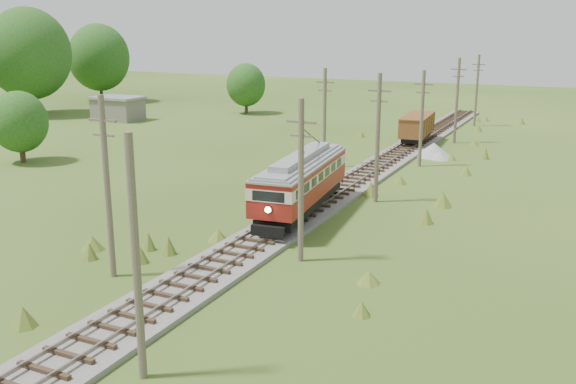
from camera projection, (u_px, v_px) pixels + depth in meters
The scene contains 17 objects.
railbed_main at pixel (348, 185), 49.32m from camera, with size 3.60×96.00×0.57m.
streetcar at pixel (301, 178), 41.14m from camera, with size 4.13×12.23×5.54m.
gondola at pixel (417, 126), 66.71m from camera, with size 3.01×7.77×2.53m.
gravel_pile at pixel (435, 150), 60.70m from camera, with size 3.63×3.85×1.32m.
utility_pole_r_1 at pixel (136, 261), 21.67m from camera, with size 0.30×0.30×8.80m.
utility_pole_r_2 at pixel (301, 180), 32.92m from camera, with size 1.60×0.30×8.60m.
utility_pole_r_3 at pixel (378, 137), 44.25m from camera, with size 1.60×0.30×9.00m.
utility_pole_r_4 at pixel (422, 118), 55.75m from camera, with size 1.60×0.30×8.40m.
utility_pole_r_5 at pixel (457, 100), 66.85m from camera, with size 1.60×0.30×8.90m.
utility_pole_r_6 at pixel (477, 90), 78.30m from camera, with size 1.60×0.30×8.70m.
utility_pole_l_a at pixel (107, 186), 30.77m from camera, with size 1.60×0.30×9.00m.
utility_pole_l_b at pixel (325, 117), 55.37m from camera, with size 1.60×0.30×8.60m.
tree_left_4 at pixel (29, 54), 87.33m from camera, with size 11.34×11.34×14.61m.
tree_left_5 at pixel (99, 57), 102.44m from camera, with size 9.66×9.66×12.44m.
tree_mid_a at pixel (246, 85), 89.74m from camera, with size 5.46×5.46×7.03m.
tree_mid_c at pixel (19, 122), 57.51m from camera, with size 5.04×5.04×6.49m.
shed at pixel (118, 108), 84.05m from camera, with size 6.40×4.40×3.10m.
Camera 1 is at (16.56, -11.14, 12.12)m, focal length 40.00 mm.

